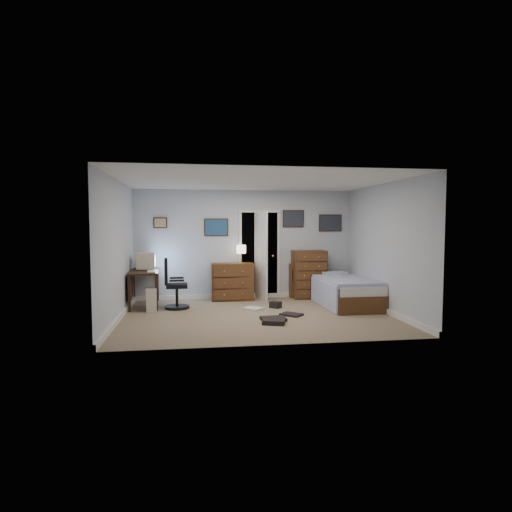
{
  "coord_description": "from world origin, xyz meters",
  "views": [
    {
      "loc": [
        -1.15,
        -7.82,
        1.67
      ],
      "look_at": [
        0.02,
        0.3,
        1.1
      ],
      "focal_mm": 30.0,
      "sensor_mm": 36.0,
      "label": 1
    }
  ],
  "objects_px": {
    "office_chair": "(174,289)",
    "tall_dresser": "(309,274)",
    "bed": "(345,291)",
    "computer_desk": "(140,279)",
    "low_dresser": "(233,282)"
  },
  "relations": [
    {
      "from": "office_chair",
      "to": "tall_dresser",
      "type": "relative_size",
      "value": 0.92
    },
    {
      "from": "tall_dresser",
      "to": "office_chair",
      "type": "bearing_deg",
      "value": -165.78
    },
    {
      "from": "tall_dresser",
      "to": "bed",
      "type": "relative_size",
      "value": 0.57
    },
    {
      "from": "bed",
      "to": "computer_desk",
      "type": "bearing_deg",
      "value": 171.23
    },
    {
      "from": "computer_desk",
      "to": "low_dresser",
      "type": "height_order",
      "value": "low_dresser"
    },
    {
      "from": "office_chair",
      "to": "tall_dresser",
      "type": "height_order",
      "value": "tall_dresser"
    },
    {
      "from": "low_dresser",
      "to": "bed",
      "type": "relative_size",
      "value": 0.48
    },
    {
      "from": "low_dresser",
      "to": "office_chair",
      "type": "bearing_deg",
      "value": -143.16
    },
    {
      "from": "tall_dresser",
      "to": "bed",
      "type": "bearing_deg",
      "value": -64.57
    },
    {
      "from": "computer_desk",
      "to": "tall_dresser",
      "type": "height_order",
      "value": "tall_dresser"
    },
    {
      "from": "bed",
      "to": "low_dresser",
      "type": "bearing_deg",
      "value": 154.7
    },
    {
      "from": "computer_desk",
      "to": "bed",
      "type": "relative_size",
      "value": 0.68
    },
    {
      "from": "computer_desk",
      "to": "tall_dresser",
      "type": "relative_size",
      "value": 1.2
    },
    {
      "from": "tall_dresser",
      "to": "bed",
      "type": "xyz_separation_m",
      "value": [
        0.51,
        -1.02,
        -0.25
      ]
    },
    {
      "from": "low_dresser",
      "to": "computer_desk",
      "type": "bearing_deg",
      "value": -164.77
    }
  ]
}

